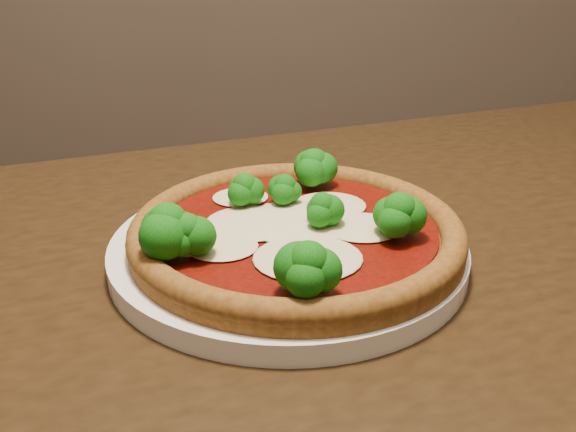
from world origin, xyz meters
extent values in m
cube|color=black|center=(-0.08, -0.06, 0.73)|extent=(1.45, 1.02, 0.04)
cylinder|color=black|center=(0.42, 0.39, 0.35)|extent=(0.06, 0.06, 0.71)
cylinder|color=white|center=(-0.06, -0.03, 0.76)|extent=(0.30, 0.30, 0.02)
cylinder|color=brown|center=(-0.06, -0.04, 0.77)|extent=(0.28, 0.28, 0.01)
torus|color=brown|center=(-0.06, -0.04, 0.78)|extent=(0.28, 0.28, 0.02)
cylinder|color=#650C04|center=(-0.06, -0.04, 0.78)|extent=(0.23, 0.23, 0.00)
ellipsoid|color=#F2E3C0|center=(-0.10, 0.03, 0.78)|extent=(0.05, 0.05, 0.00)
ellipsoid|color=#F2E3C0|center=(-0.12, -0.07, 0.78)|extent=(0.06, 0.05, 0.00)
ellipsoid|color=#F2E3C0|center=(-0.06, -0.03, 0.78)|extent=(0.10, 0.09, 0.01)
ellipsoid|color=#F2E3C0|center=(-0.02, 0.00, 0.78)|extent=(0.07, 0.06, 0.01)
ellipsoid|color=#F2E3C0|center=(-0.06, -0.10, 0.78)|extent=(0.08, 0.07, 0.01)
ellipsoid|color=#F2E3C0|center=(-0.09, -0.03, 0.78)|extent=(0.08, 0.07, 0.01)
ellipsoid|color=#F2E3C0|center=(0.00, -0.05, 0.78)|extent=(0.06, 0.06, 0.01)
ellipsoid|color=#188615|center=(-0.06, 0.00, 0.80)|extent=(0.03, 0.03, 0.03)
ellipsoid|color=#188615|center=(-0.16, -0.08, 0.81)|extent=(0.05, 0.05, 0.04)
ellipsoid|color=#188615|center=(-0.03, 0.05, 0.81)|extent=(0.04, 0.04, 0.04)
ellipsoid|color=#188615|center=(0.02, -0.07, 0.81)|extent=(0.05, 0.05, 0.04)
ellipsoid|color=#188615|center=(-0.10, 0.00, 0.80)|extent=(0.04, 0.04, 0.03)
ellipsoid|color=#188615|center=(-0.03, 0.05, 0.81)|extent=(0.04, 0.04, 0.04)
ellipsoid|color=#188615|center=(-0.04, -0.05, 0.80)|extent=(0.04, 0.04, 0.03)
ellipsoid|color=#188615|center=(-0.14, -0.09, 0.80)|extent=(0.04, 0.04, 0.04)
ellipsoid|color=#188615|center=(-0.06, -0.15, 0.81)|extent=(0.05, 0.05, 0.04)
camera|label=1|loc=(-0.11, -0.52, 1.01)|focal=40.00mm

